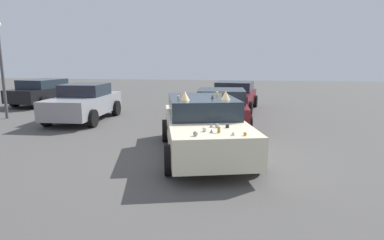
{
  "coord_description": "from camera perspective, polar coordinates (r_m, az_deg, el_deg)",
  "views": [
    {
      "loc": [
        -8.08,
        -0.87,
        2.45
      ],
      "look_at": [
        0.0,
        0.3,
        0.9
      ],
      "focal_mm": 30.12,
      "sensor_mm": 36.0,
      "label": 1
    }
  ],
  "objects": [
    {
      "name": "parked_sedan_near_right",
      "position": [
        13.7,
        -18.54,
        2.98
      ],
      "size": [
        4.11,
        2.08,
        1.46
      ],
      "rotation": [
        0.0,
        0.0,
        3.17
      ],
      "color": "gray",
      "rests_on": "ground"
    },
    {
      "name": "parked_sedan_far_left",
      "position": [
        19.33,
        -24.4,
        4.64
      ],
      "size": [
        4.56,
        2.45,
        1.38
      ],
      "rotation": [
        0.0,
        0.0,
        -0.13
      ],
      "color": "black",
      "rests_on": "ground"
    },
    {
      "name": "parked_sedan_row_back_far",
      "position": [
        15.94,
        7.42,
        4.3
      ],
      "size": [
        4.16,
        2.48,
        1.35
      ],
      "rotation": [
        0.0,
        0.0,
        3.0
      ],
      "color": "#5B1419",
      "rests_on": "ground"
    },
    {
      "name": "parked_sedan_far_right",
      "position": [
        12.08,
        5.17,
        2.28
      ],
      "size": [
        4.41,
        2.26,
        1.38
      ],
      "rotation": [
        0.0,
        0.0,
        0.06
      ],
      "color": "#5B1419",
      "rests_on": "ground"
    },
    {
      "name": "lot_lamp_post",
      "position": [
        15.38,
        -30.74,
        9.14
      ],
      "size": [
        0.28,
        0.28,
        3.94
      ],
      "color": "#4C4C51",
      "rests_on": "ground"
    },
    {
      "name": "ground_plane",
      "position": [
        8.49,
        2.02,
        -6.03
      ],
      "size": [
        60.0,
        60.0,
        0.0
      ],
      "primitive_type": "plane",
      "color": "#514F4C"
    },
    {
      "name": "art_car_decorated",
      "position": [
        8.37,
        1.98,
        -0.94
      ],
      "size": [
        4.96,
        2.92,
        1.68
      ],
      "rotation": [
        0.0,
        0.0,
        3.39
      ],
      "color": "beige",
      "rests_on": "ground"
    }
  ]
}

